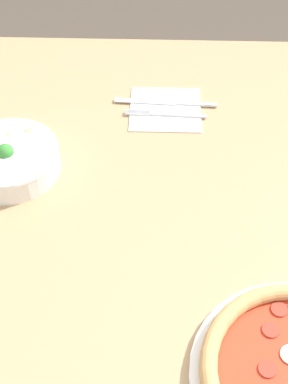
# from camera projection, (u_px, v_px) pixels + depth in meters

# --- Properties ---
(dining_table) EXTENTS (1.38, 0.91, 0.75)m
(dining_table) POSITION_uv_depth(u_px,v_px,m) (152.00, 284.00, 0.98)
(dining_table) COLOR tan
(dining_table) RESTS_ON ground_plane
(bowl) EXTENTS (0.20, 0.20, 0.07)m
(bowl) POSITION_uv_depth(u_px,v_px,m) (7.00, 158.00, 1.03)
(bowl) COLOR white
(bowl) RESTS_ON dining_table
(napkin) EXTENTS (0.16, 0.16, 0.00)m
(napkin) POSITION_uv_depth(u_px,v_px,m) (164.00, 109.00, 1.18)
(napkin) COLOR white
(napkin) RESTS_ON dining_table
(fork) EXTENTS (0.02, 0.18, 0.00)m
(fork) POSITION_uv_depth(u_px,v_px,m) (165.00, 114.00, 1.16)
(fork) COLOR silver
(fork) RESTS_ON napkin
(knife) EXTENTS (0.02, 0.23, 0.01)m
(knife) POSITION_uv_depth(u_px,v_px,m) (169.00, 103.00, 1.19)
(knife) COLOR silver
(knife) RESTS_ON napkin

